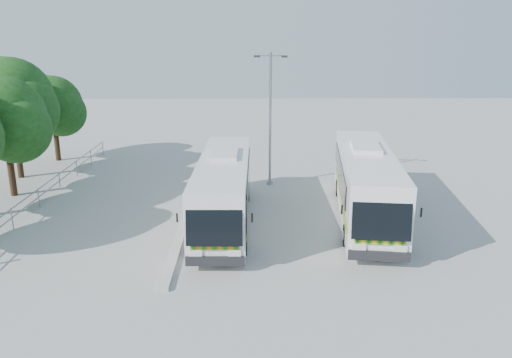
{
  "coord_description": "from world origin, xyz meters",
  "views": [
    {
      "loc": [
        0.55,
        -21.41,
        8.39
      ],
      "look_at": [
        1.07,
        1.89,
        1.76
      ],
      "focal_mm": 35.0,
      "sensor_mm": 36.0,
      "label": 1
    }
  ],
  "objects_px": {
    "tree_far_c": "(5,119)",
    "coach_adjacent": "(366,182)",
    "tree_far_d": "(13,100)",
    "tree_far_e": "(54,105)",
    "lamppost": "(270,114)",
    "coach_main": "(224,188)"
  },
  "relations": [
    {
      "from": "tree_far_c",
      "to": "lamppost",
      "type": "bearing_deg",
      "value": 7.33
    },
    {
      "from": "coach_main",
      "to": "lamppost",
      "type": "height_order",
      "value": "lamppost"
    },
    {
      "from": "coach_adjacent",
      "to": "lamppost",
      "type": "height_order",
      "value": "lamppost"
    },
    {
      "from": "coach_adjacent",
      "to": "lamppost",
      "type": "bearing_deg",
      "value": 134.78
    },
    {
      "from": "tree_far_c",
      "to": "coach_main",
      "type": "height_order",
      "value": "tree_far_c"
    },
    {
      "from": "tree_far_d",
      "to": "coach_main",
      "type": "height_order",
      "value": "tree_far_d"
    },
    {
      "from": "tree_far_c",
      "to": "tree_far_d",
      "type": "height_order",
      "value": "tree_far_d"
    },
    {
      "from": "coach_main",
      "to": "tree_far_d",
      "type": "bearing_deg",
      "value": 149.33
    },
    {
      "from": "tree_far_e",
      "to": "coach_adjacent",
      "type": "relative_size",
      "value": 0.51
    },
    {
      "from": "coach_main",
      "to": "coach_adjacent",
      "type": "relative_size",
      "value": 0.94
    },
    {
      "from": "tree_far_d",
      "to": "coach_adjacent",
      "type": "bearing_deg",
      "value": -21.05
    },
    {
      "from": "tree_far_c",
      "to": "coach_adjacent",
      "type": "distance_m",
      "value": 18.98
    },
    {
      "from": "coach_main",
      "to": "coach_adjacent",
      "type": "xyz_separation_m",
      "value": [
        6.74,
        0.5,
        0.09
      ]
    },
    {
      "from": "tree_far_e",
      "to": "lamppost",
      "type": "bearing_deg",
      "value": -23.58
    },
    {
      "from": "tree_far_d",
      "to": "tree_far_e",
      "type": "height_order",
      "value": "tree_far_d"
    },
    {
      "from": "tree_far_c",
      "to": "tree_far_d",
      "type": "relative_size",
      "value": 0.88
    },
    {
      "from": "tree_far_d",
      "to": "tree_far_e",
      "type": "bearing_deg",
      "value": 81.37
    },
    {
      "from": "tree_far_c",
      "to": "coach_adjacent",
      "type": "bearing_deg",
      "value": -11.8
    },
    {
      "from": "coach_main",
      "to": "coach_adjacent",
      "type": "bearing_deg",
      "value": 5.61
    },
    {
      "from": "tree_far_e",
      "to": "coach_main",
      "type": "xyz_separation_m",
      "value": [
        12.18,
        -12.55,
        -2.23
      ]
    },
    {
      "from": "coach_main",
      "to": "lamppost",
      "type": "distance_m",
      "value": 7.1
    },
    {
      "from": "tree_far_c",
      "to": "tree_far_e",
      "type": "height_order",
      "value": "tree_far_c"
    }
  ]
}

